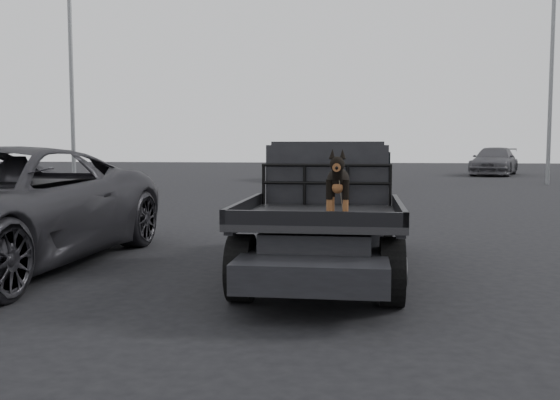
# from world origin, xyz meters

# --- Properties ---
(ground) EXTENTS (120.00, 120.00, 0.00)m
(ground) POSITION_xyz_m (0.00, 0.00, 0.00)
(ground) COLOR black
(ground) RESTS_ON ground
(flatbed_ute) EXTENTS (2.00, 5.40, 0.92)m
(flatbed_ute) POSITION_xyz_m (0.65, 2.36, 0.46)
(flatbed_ute) COLOR black
(flatbed_ute) RESTS_ON ground
(ute_cab) EXTENTS (1.72, 1.30, 0.88)m
(ute_cab) POSITION_xyz_m (0.65, 3.31, 1.36)
(ute_cab) COLOR black
(ute_cab) RESTS_ON flatbed_ute
(headache_rack) EXTENTS (1.80, 0.08, 0.55)m
(headache_rack) POSITION_xyz_m (0.65, 2.56, 1.20)
(headache_rack) COLOR black
(headache_rack) RESTS_ON flatbed_ute
(dog) EXTENTS (0.32, 0.60, 0.74)m
(dog) POSITION_xyz_m (0.88, 0.93, 1.29)
(dog) COLOR black
(dog) RESTS_ON flatbed_ute
(distant_car_a) EXTENTS (1.92, 5.00, 1.63)m
(distant_car_a) POSITION_xyz_m (-1.73, 25.85, 0.81)
(distant_car_a) COLOR #48484D
(distant_car_a) RESTS_ON ground
(distant_car_b) EXTENTS (4.04, 6.15, 1.66)m
(distant_car_b) POSITION_xyz_m (8.97, 32.67, 0.83)
(distant_car_b) COLOR #4B4A4F
(distant_car_b) RESTS_ON ground
(floodlight_mid) EXTENTS (1.08, 0.28, 12.93)m
(floodlight_mid) POSITION_xyz_m (9.48, 23.50, 7.06)
(floodlight_mid) COLOR slate
(floodlight_mid) RESTS_ON ground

